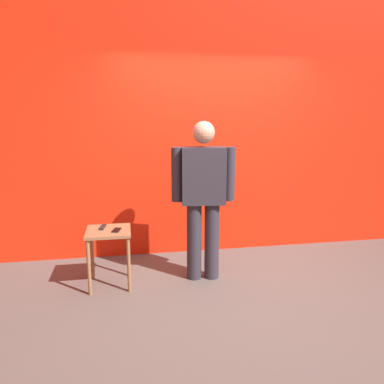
% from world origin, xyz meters
% --- Properties ---
extents(ground_plane, '(12.00, 12.00, 0.00)m').
position_xyz_m(ground_plane, '(0.00, 0.00, 0.00)').
color(ground_plane, '#59544F').
extents(back_wall_red, '(5.31, 0.12, 3.27)m').
position_xyz_m(back_wall_red, '(0.00, 1.41, 1.63)').
color(back_wall_red, red).
rests_on(back_wall_red, ground_plane).
extents(standing_person, '(0.68, 0.27, 1.70)m').
position_xyz_m(standing_person, '(-0.28, 0.53, 0.95)').
color(standing_person, '#2D2D38').
rests_on(standing_person, ground_plane).
extents(side_table, '(0.45, 0.45, 0.60)m').
position_xyz_m(side_table, '(-1.27, 0.52, 0.49)').
color(side_table, olive).
rests_on(side_table, ground_plane).
extents(cell_phone, '(0.10, 0.16, 0.01)m').
position_xyz_m(cell_phone, '(-1.19, 0.48, 0.61)').
color(cell_phone, black).
rests_on(cell_phone, side_table).
extents(tv_remote, '(0.07, 0.17, 0.02)m').
position_xyz_m(tv_remote, '(-1.33, 0.60, 0.61)').
color(tv_remote, black).
rests_on(tv_remote, side_table).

